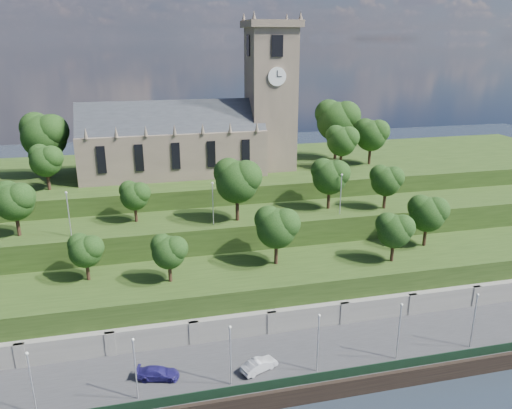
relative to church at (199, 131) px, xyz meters
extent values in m
cube|color=#2D2D30|center=(-0.79, -39.98, -21.52)|extent=(160.00, 12.00, 2.00)
cube|color=black|center=(-0.79, -46.03, -21.42)|extent=(160.00, 0.50, 2.20)
cube|color=black|center=(-0.79, -45.38, -19.92)|extent=(160.00, 0.10, 1.20)
cube|color=slate|center=(-0.79, -33.98, -20.02)|extent=(160.00, 2.00, 5.00)
cube|color=slate|center=(-25.79, -34.78, -20.02)|extent=(1.20, 0.60, 5.00)
cube|color=slate|center=(-15.79, -34.78, -20.02)|extent=(1.20, 0.60, 5.00)
cube|color=slate|center=(-5.79, -34.78, -20.02)|extent=(1.20, 0.60, 5.00)
cube|color=slate|center=(4.21, -34.78, -20.02)|extent=(1.20, 0.60, 5.00)
cube|color=slate|center=(14.21, -34.78, -20.02)|extent=(1.20, 0.60, 5.00)
cube|color=slate|center=(24.21, -34.78, -20.02)|extent=(1.20, 0.60, 5.00)
cube|color=slate|center=(34.21, -34.78, -20.02)|extent=(1.20, 0.60, 5.00)
cube|color=#223812|center=(-0.79, -27.98, -18.52)|extent=(160.00, 12.00, 8.00)
cube|color=#223812|center=(-0.79, -16.98, -16.52)|extent=(160.00, 10.00, 12.00)
cube|color=#223812|center=(-0.79, 4.02, -15.02)|extent=(160.00, 32.00, 15.00)
cube|color=brown|center=(-4.79, 0.02, -3.52)|extent=(32.00, 12.00, 8.00)
cube|color=#25292D|center=(-4.79, 0.02, 0.48)|extent=(32.00, 10.18, 10.18)
cone|color=brown|center=(-18.79, -5.98, 1.38)|extent=(0.70, 0.70, 1.80)
cone|color=brown|center=(-14.12, -5.98, 1.38)|extent=(0.70, 0.70, 1.80)
cone|color=brown|center=(-9.46, -5.98, 1.38)|extent=(0.70, 0.70, 1.80)
cone|color=brown|center=(-4.79, -5.98, 1.38)|extent=(0.70, 0.70, 1.80)
cone|color=brown|center=(-0.12, -5.98, 1.38)|extent=(0.70, 0.70, 1.80)
cone|color=brown|center=(4.54, -5.98, 1.38)|extent=(0.70, 0.70, 1.80)
cone|color=brown|center=(9.21, -5.98, 1.38)|extent=(0.70, 0.70, 1.80)
cube|color=black|center=(-16.79, -6.06, -3.02)|extent=(1.40, 0.25, 4.50)
cube|color=black|center=(-10.79, -6.06, -3.02)|extent=(1.40, 0.25, 4.50)
cube|color=black|center=(-4.79, -6.06, -3.02)|extent=(1.40, 0.25, 4.50)
cube|color=black|center=(1.21, -6.06, -3.02)|extent=(1.40, 0.25, 4.50)
cube|color=black|center=(7.21, -6.06, -3.02)|extent=(1.40, 0.25, 4.50)
cube|color=brown|center=(13.21, 0.02, 4.98)|extent=(8.00, 8.00, 25.00)
cube|color=brown|center=(13.21, 0.02, 18.08)|extent=(9.20, 9.20, 1.20)
cone|color=brown|center=(9.21, -3.98, 19.28)|extent=(0.80, 0.80, 1.60)
cone|color=brown|center=(9.21, 4.02, 19.28)|extent=(0.80, 0.80, 1.60)
cone|color=brown|center=(17.21, -3.98, 19.28)|extent=(0.80, 0.80, 1.60)
cone|color=brown|center=(17.21, 4.02, 19.28)|extent=(0.80, 0.80, 1.60)
cube|color=black|center=(13.21, -4.06, 14.48)|extent=(2.00, 0.25, 3.50)
cube|color=black|center=(13.21, 4.10, 14.48)|extent=(2.00, 0.25, 3.50)
cube|color=black|center=(9.13, 0.02, 14.48)|extent=(0.25, 2.00, 3.50)
cube|color=black|center=(17.29, 0.02, 14.48)|extent=(0.25, 2.00, 3.50)
cylinder|color=white|center=(13.21, -4.10, 9.48)|extent=(3.20, 0.30, 3.20)
cylinder|color=white|center=(17.33, 0.02, 9.48)|extent=(0.30, 3.20, 3.20)
cube|color=black|center=(13.21, -4.28, 9.98)|extent=(0.12, 0.05, 1.10)
cube|color=black|center=(13.61, -4.28, 9.48)|extent=(0.80, 0.05, 0.12)
cylinder|color=black|center=(-18.44, -25.98, -13.15)|extent=(0.48, 0.48, 2.75)
sphere|color=black|center=(-18.44, -25.98, -10.49)|extent=(4.27, 4.27, 4.27)
sphere|color=black|center=(-17.59, -26.41, -9.85)|extent=(3.21, 3.21, 3.21)
sphere|color=black|center=(-19.19, -25.45, -9.64)|extent=(2.99, 2.99, 2.99)
cylinder|color=black|center=(-7.99, -28.98, -13.13)|extent=(0.48, 0.48, 2.79)
sphere|color=black|center=(-7.99, -28.98, -10.43)|extent=(4.34, 4.34, 4.34)
sphere|color=black|center=(-7.12, -29.42, -9.78)|extent=(3.25, 3.25, 3.25)
sphere|color=black|center=(-8.75, -28.44, -9.56)|extent=(3.04, 3.04, 3.04)
cylinder|color=black|center=(6.91, -26.98, -12.71)|extent=(0.52, 0.52, 3.62)
sphere|color=black|center=(6.91, -26.98, -9.22)|extent=(5.62, 5.62, 5.62)
sphere|color=black|center=(8.04, -27.55, -8.37)|extent=(4.22, 4.22, 4.22)
sphere|color=black|center=(5.93, -26.28, -8.09)|extent=(3.94, 3.94, 3.94)
cylinder|color=black|center=(23.22, -29.98, -12.98)|extent=(0.50, 0.50, 3.08)
sphere|color=black|center=(23.22, -29.98, -10.01)|extent=(4.79, 4.79, 4.79)
sphere|color=black|center=(24.18, -30.46, -9.29)|extent=(3.59, 3.59, 3.59)
sphere|color=black|center=(22.38, -29.39, -9.05)|extent=(3.35, 3.35, 3.35)
cylinder|color=black|center=(30.81, -25.98, -12.81)|extent=(0.51, 0.51, 3.43)
sphere|color=black|center=(30.81, -25.98, -9.49)|extent=(5.34, 5.34, 5.34)
sphere|color=black|center=(31.87, -26.52, -8.69)|extent=(4.00, 4.00, 4.00)
sphere|color=black|center=(29.87, -25.32, -8.42)|extent=(3.74, 3.74, 3.74)
cylinder|color=black|center=(-27.87, -17.98, -8.84)|extent=(0.51, 0.51, 3.36)
sphere|color=black|center=(-27.87, -17.98, -5.59)|extent=(5.23, 5.23, 5.23)
sphere|color=black|center=(-26.82, -18.51, -4.81)|extent=(3.92, 3.92, 3.92)
sphere|color=black|center=(-28.78, -17.33, -4.55)|extent=(3.66, 3.66, 3.66)
cylinder|color=black|center=(-11.89, -15.98, -9.17)|extent=(0.48, 0.48, 2.70)
sphere|color=black|center=(-11.89, -15.98, -6.57)|extent=(4.19, 4.19, 4.19)
sphere|color=black|center=(-11.05, -16.40, -5.94)|extent=(3.15, 3.15, 3.15)
sphere|color=black|center=(-12.63, -15.46, -5.73)|extent=(2.94, 2.94, 2.94)
cylinder|color=black|center=(3.03, -18.98, -8.47)|extent=(0.54, 0.54, 4.10)
sphere|color=black|center=(3.03, -18.98, -4.51)|extent=(6.38, 6.38, 6.38)
sphere|color=black|center=(4.31, -19.62, -3.55)|extent=(4.78, 4.78, 4.78)
sphere|color=black|center=(1.92, -18.19, -3.23)|extent=(4.47, 4.47, 4.47)
cylinder|color=black|center=(18.47, -16.98, -8.76)|extent=(0.52, 0.52, 3.53)
sphere|color=black|center=(18.47, -16.98, -5.34)|extent=(5.49, 5.49, 5.49)
sphere|color=black|center=(19.57, -17.53, -4.52)|extent=(4.12, 4.12, 4.12)
sphere|color=black|center=(17.51, -16.30, -4.25)|extent=(3.84, 3.84, 3.84)
cylinder|color=black|center=(27.32, -18.98, -8.98)|extent=(0.50, 0.50, 3.08)
sphere|color=black|center=(27.32, -18.98, -6.01)|extent=(4.79, 4.79, 4.79)
sphere|color=black|center=(28.27, -19.46, -5.29)|extent=(3.59, 3.59, 3.59)
sphere|color=black|center=(26.48, -18.39, -5.05)|extent=(3.35, 3.35, 3.35)
cylinder|color=black|center=(-26.39, 2.02, -5.08)|extent=(0.58, 0.58, 4.88)
sphere|color=black|center=(-26.39, 2.02, -0.36)|extent=(7.60, 7.60, 7.60)
sphere|color=black|center=(-24.87, 1.26, 0.78)|extent=(5.70, 5.70, 5.70)
sphere|color=black|center=(-27.72, 2.96, 1.16)|extent=(5.32, 5.32, 5.32)
cylinder|color=black|center=(-25.25, -5.98, -5.93)|extent=(0.50, 0.50, 3.19)
sphere|color=black|center=(-25.25, -5.98, -2.85)|extent=(4.96, 4.96, 4.96)
sphere|color=black|center=(-24.25, -6.48, -2.10)|extent=(3.72, 3.72, 3.72)
sphere|color=black|center=(-26.11, -5.37, -1.86)|extent=(3.47, 3.47, 3.47)
cylinder|color=black|center=(25.82, -3.98, -5.77)|extent=(0.52, 0.52, 3.50)
sphere|color=black|center=(25.82, -3.98, -2.39)|extent=(5.44, 5.44, 5.44)
sphere|color=black|center=(26.91, -4.53, -1.58)|extent=(4.08, 4.08, 4.08)
sphere|color=black|center=(24.87, -3.31, -1.31)|extent=(3.81, 3.81, 3.81)
cylinder|color=black|center=(27.97, 4.02, -4.98)|extent=(0.59, 0.59, 5.09)
sphere|color=black|center=(27.97, 4.02, -0.05)|extent=(7.92, 7.92, 7.92)
sphere|color=black|center=(29.55, 3.22, 1.13)|extent=(5.94, 5.94, 5.94)
sphere|color=black|center=(26.58, 5.01, 1.53)|extent=(5.54, 5.54, 5.54)
cylinder|color=black|center=(32.63, -1.98, -5.62)|extent=(0.53, 0.53, 3.80)
sphere|color=black|center=(32.63, -1.98, -1.95)|extent=(5.91, 5.91, 5.91)
sphere|color=black|center=(33.81, -2.58, -1.06)|extent=(4.43, 4.43, 4.43)
sphere|color=black|center=(31.60, -1.25, -0.77)|extent=(4.14, 4.14, 4.14)
cylinder|color=#B2B2B7|center=(-22.79, -43.48, -16.98)|extent=(0.16, 0.16, 7.08)
sphere|color=silver|center=(-22.79, -43.48, -13.32)|extent=(0.36, 0.36, 0.36)
cylinder|color=#B2B2B7|center=(-12.79, -43.48, -16.98)|extent=(0.16, 0.16, 7.08)
sphere|color=silver|center=(-12.79, -43.48, -13.32)|extent=(0.36, 0.36, 0.36)
cylinder|color=#B2B2B7|center=(-2.79, -43.48, -16.98)|extent=(0.16, 0.16, 7.08)
sphere|color=silver|center=(-2.79, -43.48, -13.32)|extent=(0.36, 0.36, 0.36)
cylinder|color=#B2B2B7|center=(7.21, -43.48, -16.98)|extent=(0.16, 0.16, 7.08)
sphere|color=silver|center=(7.21, -43.48, -13.32)|extent=(0.36, 0.36, 0.36)
cylinder|color=#B2B2B7|center=(17.21, -43.48, -16.98)|extent=(0.16, 0.16, 7.08)
sphere|color=silver|center=(17.21, -43.48, -13.32)|extent=(0.36, 0.36, 0.36)
cylinder|color=#B2B2B7|center=(27.21, -43.48, -16.98)|extent=(0.16, 0.16, 7.08)
sphere|color=silver|center=(27.21, -43.48, -13.32)|extent=(0.36, 0.36, 0.36)
cylinder|color=#B2B2B7|center=(-20.79, -19.98, -7.41)|extent=(0.16, 0.16, 6.23)
sphere|color=silver|center=(-20.79, -19.98, -4.17)|extent=(0.36, 0.36, 0.36)
cylinder|color=#B2B2B7|center=(-0.79, -19.98, -7.41)|extent=(0.16, 0.16, 6.23)
sphere|color=silver|center=(-0.79, -19.98, -4.17)|extent=(0.36, 0.36, 0.36)
cylinder|color=#B2B2B7|center=(19.21, -19.98, -7.41)|extent=(0.16, 0.16, 6.23)
sphere|color=silver|center=(19.21, -19.98, -4.17)|extent=(0.36, 0.36, 0.36)
imported|color=#B2B3B7|center=(0.82, -41.89, -19.80)|extent=(4.66, 3.12, 1.45)
imported|color=navy|center=(-10.52, -40.63, -19.84)|extent=(5.05, 3.04, 1.37)
camera|label=1|loc=(-10.80, -88.72, 15.60)|focal=35.00mm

